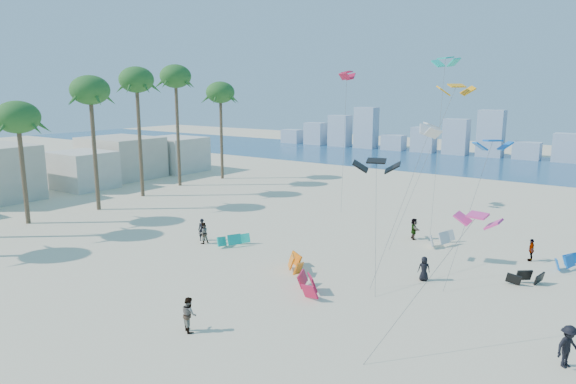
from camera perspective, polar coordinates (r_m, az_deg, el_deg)
The scene contains 10 objects.
ground at distance 30.41m, azimuth -23.08°, elevation -12.64°, with size 220.00×220.00×0.00m, color beige.
ocean at distance 90.28m, azimuth 19.20°, elevation 3.15°, with size 220.00×220.00×0.00m, color navy.
kitesurfer_near at distance 41.52m, azimuth -9.56°, elevation -4.17°, with size 0.65×0.43×1.79m, color black.
kitesurfer_mid at distance 26.65m, azimuth -11.01°, elevation -13.26°, with size 0.87×0.67×1.78m, color gray.
kitesurfers_far at distance 34.55m, azimuth 16.54°, elevation -7.73°, with size 31.09×16.35×1.93m.
grounded_kites at distance 36.04m, azimuth 10.97°, elevation -7.37°, with size 23.80×17.00×1.00m.
flying_kites at distance 39.81m, azimuth 18.25°, elevation 9.20°, with size 27.99×28.32×15.19m.
palm_row at distance 55.24m, azimuth -22.10°, elevation 10.54°, with size 6.91×44.80×14.96m.
beachfront_buildings at distance 68.21m, azimuth -23.62°, elevation 2.63°, with size 11.50×43.00×6.00m.
distant_skyline at distance 99.85m, azimuth 20.26°, elevation 5.59°, with size 85.00×3.00×8.40m.
Camera 1 is at (24.12, -14.19, 11.90)m, focal length 31.79 mm.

